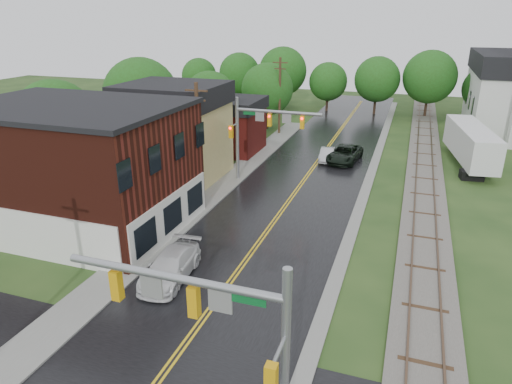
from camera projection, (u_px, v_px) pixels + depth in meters
The scene contains 20 objects.
main_road at pixel (308, 175), 41.22m from camera, with size 10.00×90.00×0.02m, color black.
curb_right at pixel (374, 165), 43.98m from camera, with size 0.80×70.00×0.12m, color gray.
sidewalk_left at pixel (223, 186), 38.69m from camera, with size 2.40×50.00×0.12m, color gray.
brick_building at pixel (75, 166), 30.28m from camera, with size 14.30×10.30×8.30m.
yellow_house at pixel (176, 142), 39.87m from camera, with size 8.00×7.00×6.40m, color tan.
darkred_building at pixel (226, 131), 47.86m from camera, with size 7.00×6.00×4.40m, color #3F0F0C.
railroad at pixel (425, 169), 42.55m from camera, with size 3.20×80.00×0.30m.
traffic_signal_near at pixel (217, 321), 13.69m from camera, with size 7.34×0.30×7.20m.
traffic_signal_far at pixel (261, 125), 37.82m from camera, with size 7.34×0.43×7.20m.
utility_pole_b at pixel (199, 140), 34.52m from camera, with size 1.80×0.28×9.00m.
utility_pole_c at pixel (280, 95), 53.90m from camera, with size 1.80×0.28×9.00m.
tree_left_a at pixel (57, 122), 38.25m from camera, with size 6.80×6.80×8.67m.
tree_left_b at pixel (142, 97), 46.23m from camera, with size 7.60×7.60×9.69m.
tree_left_c at pixel (211, 99), 52.50m from camera, with size 6.00×6.00×7.65m.
tree_left_e at pixel (268, 91), 56.16m from camera, with size 6.40×6.40×8.16m.
suv_dark at pixel (345, 154), 44.78m from camera, with size 2.58×5.59×1.55m, color black.
sedan_silver at pixel (327, 155), 45.16m from camera, with size 1.30×3.74×1.23m, color #AAAAAE.
pickup_white at pixel (171, 267), 24.84m from camera, with size 2.07×5.09×1.48m, color silver.
semi_trailer at pixel (471, 143), 43.19m from camera, with size 4.22×11.92×3.72m.
construction_barrel at pixel (171, 278), 24.31m from camera, with size 0.50×0.50×0.90m, color #EF4F0A.
Camera 1 is at (8.27, -8.35, 13.56)m, focal length 32.00 mm.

